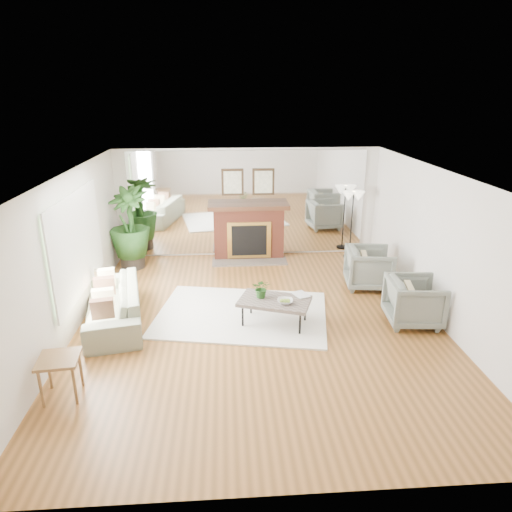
{
  "coord_description": "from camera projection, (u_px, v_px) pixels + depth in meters",
  "views": [
    {
      "loc": [
        -0.53,
        -6.83,
        3.67
      ],
      "look_at": [
        -0.02,
        0.6,
        0.99
      ],
      "focal_mm": 32.0,
      "sensor_mm": 36.0,
      "label": 1
    }
  ],
  "objects": [
    {
      "name": "ground",
      "position": [
        259.0,
        323.0,
        7.69
      ],
      "size": [
        7.0,
        7.0,
        0.0
      ],
      "primitive_type": "plane",
      "color": "brown",
      "rests_on": "ground"
    },
    {
      "name": "wall_left",
      "position": [
        68.0,
        258.0,
        7.07
      ],
      "size": [
        0.02,
        7.0,
        2.5
      ],
      "primitive_type": "cube",
      "color": "silver",
      "rests_on": "ground"
    },
    {
      "name": "wall_right",
      "position": [
        441.0,
        249.0,
        7.46
      ],
      "size": [
        0.02,
        7.0,
        2.5
      ],
      "primitive_type": "cube",
      "color": "silver",
      "rests_on": "ground"
    },
    {
      "name": "wall_back",
      "position": [
        248.0,
        203.0,
        10.54
      ],
      "size": [
        6.0,
        0.02,
        2.5
      ],
      "primitive_type": "cube",
      "color": "silver",
      "rests_on": "ground"
    },
    {
      "name": "mirror_panel",
      "position": [
        248.0,
        203.0,
        10.52
      ],
      "size": [
        5.4,
        0.04,
        2.4
      ],
      "primitive_type": "cube",
      "color": "silver",
      "rests_on": "wall_back"
    },
    {
      "name": "window_panel",
      "position": [
        77.0,
        243.0,
        7.41
      ],
      "size": [
        0.04,
        2.4,
        1.5
      ],
      "primitive_type": "cube",
      "color": "#B2E09E",
      "rests_on": "wall_left"
    },
    {
      "name": "fireplace",
      "position": [
        249.0,
        230.0,
        10.53
      ],
      "size": [
        1.85,
        0.83,
        2.05
      ],
      "color": "brown",
      "rests_on": "ground"
    },
    {
      "name": "area_rug",
      "position": [
        242.0,
        314.0,
        7.97
      ],
      "size": [
        3.23,
        2.57,
        0.03
      ],
      "primitive_type": "cube",
      "rotation": [
        0.0,
        0.0,
        -0.18
      ],
      "color": "white",
      "rests_on": "ground"
    },
    {
      "name": "coffee_table",
      "position": [
        275.0,
        302.0,
        7.5
      ],
      "size": [
        1.3,
        1.02,
        0.46
      ],
      "rotation": [
        0.0,
        0.0,
        -0.35
      ],
      "color": "#695C53",
      "rests_on": "ground"
    },
    {
      "name": "sofa",
      "position": [
        113.0,
        304.0,
        7.65
      ],
      "size": [
        1.28,
        2.32,
        0.64
      ],
      "primitive_type": "imported",
      "rotation": [
        0.0,
        0.0,
        -1.37
      ],
      "color": "gray",
      "rests_on": "ground"
    },
    {
      "name": "armchair_back",
      "position": [
        369.0,
        268.0,
        8.99
      ],
      "size": [
        0.99,
        0.96,
        0.8
      ],
      "primitive_type": "imported",
      "rotation": [
        0.0,
        0.0,
        1.44
      ],
      "color": "gray",
      "rests_on": "ground"
    },
    {
      "name": "armchair_front",
      "position": [
        414.0,
        301.0,
        7.57
      ],
      "size": [
        0.93,
        0.91,
        0.79
      ],
      "primitive_type": "imported",
      "rotation": [
        0.0,
        0.0,
        1.48
      ],
      "color": "gray",
      "rests_on": "ground"
    },
    {
      "name": "side_table",
      "position": [
        59.0,
        364.0,
        5.69
      ],
      "size": [
        0.54,
        0.54,
        0.56
      ],
      "rotation": [
        0.0,
        0.0,
        0.1
      ],
      "color": "olive",
      "rests_on": "ground"
    },
    {
      "name": "potted_ficus",
      "position": [
        129.0,
        225.0,
        9.82
      ],
      "size": [
        1.11,
        1.11,
        1.81
      ],
      "color": "black",
      "rests_on": "ground"
    },
    {
      "name": "floor_lamp",
      "position": [
        353.0,
        201.0,
        10.3
      ],
      "size": [
        0.51,
        0.28,
        1.57
      ],
      "color": "black",
      "rests_on": "ground"
    },
    {
      "name": "tabletop_plant",
      "position": [
        262.0,
        288.0,
        7.52
      ],
      "size": [
        0.35,
        0.32,
        0.33
      ],
      "primitive_type": "imported",
      "rotation": [
        0.0,
        0.0,
        -0.24
      ],
      "color": "#2B551F",
      "rests_on": "coffee_table"
    },
    {
      "name": "fruit_bowl",
      "position": [
        285.0,
        301.0,
        7.35
      ],
      "size": [
        0.28,
        0.28,
        0.06
      ],
      "primitive_type": "imported",
      "rotation": [
        0.0,
        0.0,
        -0.13
      ],
      "color": "olive",
      "rests_on": "coffee_table"
    },
    {
      "name": "book",
      "position": [
        295.0,
        296.0,
        7.6
      ],
      "size": [
        0.31,
        0.35,
        0.02
      ],
      "primitive_type": "imported",
      "rotation": [
        0.0,
        0.0,
        0.39
      ],
      "color": "olive",
      "rests_on": "coffee_table"
    }
  ]
}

